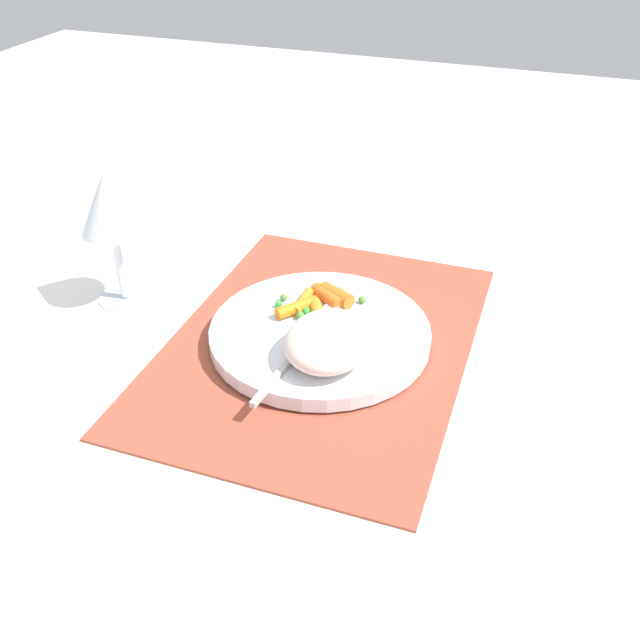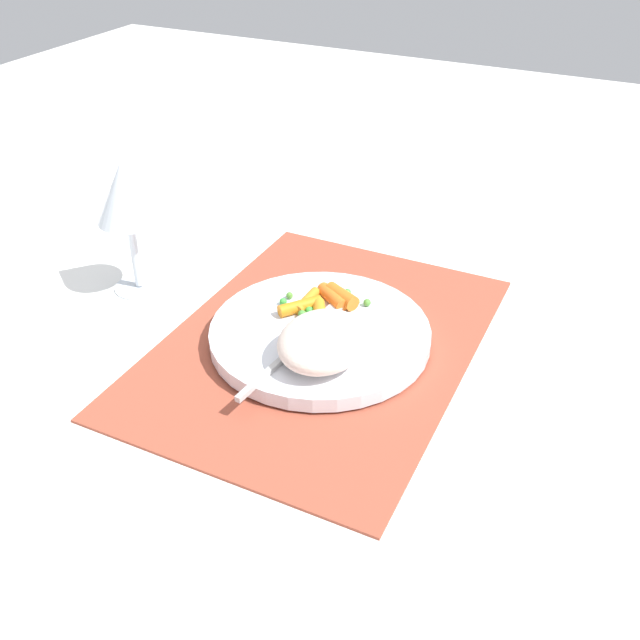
{
  "view_description": "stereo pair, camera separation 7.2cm",
  "coord_description": "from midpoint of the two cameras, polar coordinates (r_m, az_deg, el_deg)",
  "views": [
    {
      "loc": [
        -0.59,
        -0.21,
        0.46
      ],
      "look_at": [
        0.0,
        0.0,
        0.03
      ],
      "focal_mm": 40.16,
      "sensor_mm": 36.0,
      "label": 1
    },
    {
      "loc": [
        -0.57,
        -0.28,
        0.46
      ],
      "look_at": [
        0.0,
        0.0,
        0.03
      ],
      "focal_mm": 40.16,
      "sensor_mm": 36.0,
      "label": 2
    }
  ],
  "objects": [
    {
      "name": "wine_glass",
      "position": [
        0.84,
        -18.84,
        8.45
      ],
      "size": [
        0.07,
        0.07,
        0.16
      ],
      "color": "silver",
      "rests_on": "ground_plane"
    },
    {
      "name": "ground_plane",
      "position": [
        0.78,
        -2.64,
        -2.04
      ],
      "size": [
        2.4,
        2.4,
        0.0
      ],
      "primitive_type": "plane",
      "color": "white"
    },
    {
      "name": "plate",
      "position": [
        0.77,
        -2.66,
        -1.2
      ],
      "size": [
        0.24,
        0.24,
        0.02
      ],
      "primitive_type": "cylinder",
      "color": "white",
      "rests_on": "placemat"
    },
    {
      "name": "placemat",
      "position": [
        0.78,
        -2.64,
        -1.86
      ],
      "size": [
        0.43,
        0.31,
        0.01
      ],
      "primitive_type": "cube",
      "color": "#9E4733",
      "rests_on": "ground_plane"
    },
    {
      "name": "pea_scatter",
      "position": [
        0.8,
        -2.61,
        1.15
      ],
      "size": [
        0.08,
        0.09,
        0.01
      ],
      "color": "#4F9142",
      "rests_on": "plate"
    },
    {
      "name": "fork",
      "position": [
        0.75,
        -3.62,
        -1.55
      ],
      "size": [
        0.2,
        0.03,
        0.01
      ],
      "color": "#BEBEBE",
      "rests_on": "plate"
    },
    {
      "name": "carrot_portion",
      "position": [
        0.79,
        -2.6,
        1.37
      ],
      "size": [
        0.08,
        0.08,
        0.02
      ],
      "color": "orange",
      "rests_on": "plate"
    },
    {
      "name": "rice_mound",
      "position": [
        0.71,
        -2.18,
        -1.76
      ],
      "size": [
        0.1,
        0.09,
        0.04
      ],
      "primitive_type": "ellipsoid",
      "color": "beige",
      "rests_on": "plate"
    }
  ]
}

